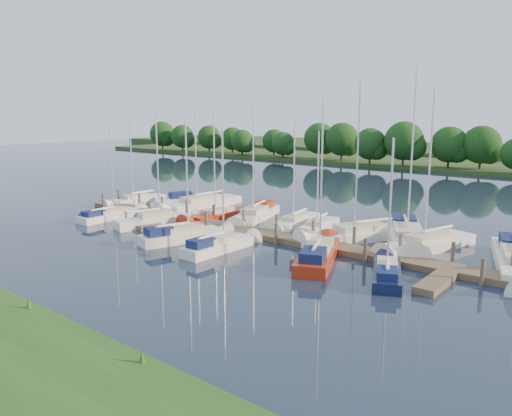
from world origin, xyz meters
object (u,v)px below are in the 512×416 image
Objects in this scene: sailboat_n_0 at (135,201)px; sailboat_s_2 at (183,237)px; sailboat_n_5 at (294,223)px; motorboat at (179,200)px; dock at (244,233)px.

sailboat_s_2 is (15.74, -7.79, 0.07)m from sailboat_n_0.
sailboat_n_0 is 17.57m from sailboat_s_2.
sailboat_s_2 is (-3.57, -9.72, 0.08)m from sailboat_n_5.
motorboat is at bearing -133.88° from sailboat_n_0.
sailboat_s_2 is at bearing 61.80° from sailboat_n_5.
dock is 4.25× the size of sailboat_n_0.
dock is 4.24× the size of sailboat_n_5.
sailboat_n_5 is (19.32, 1.92, -0.01)m from sailboat_n_0.
sailboat_n_0 is at bearing 65.61° from motorboat.
sailboat_n_0 is 4.69m from motorboat.
dock is 16.13m from motorboat.
sailboat_s_2 reaches higher than dock.
sailboat_n_0 is at bearing -2.32° from sailboat_n_5.
sailboat_n_0 is 1.00× the size of sailboat_n_5.
sailboat_s_2 is (-2.45, -4.29, 0.14)m from dock.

